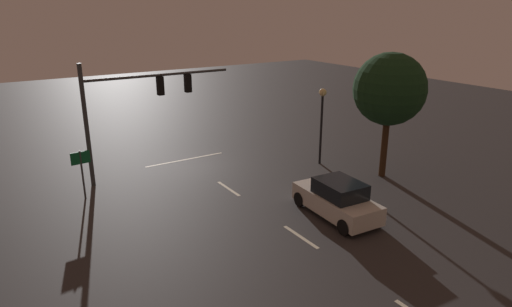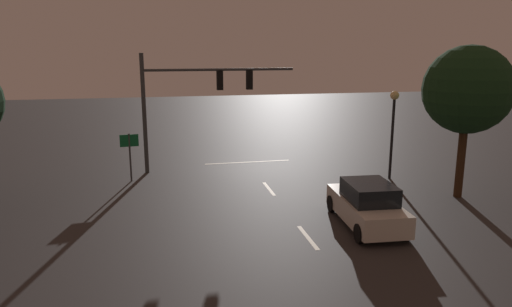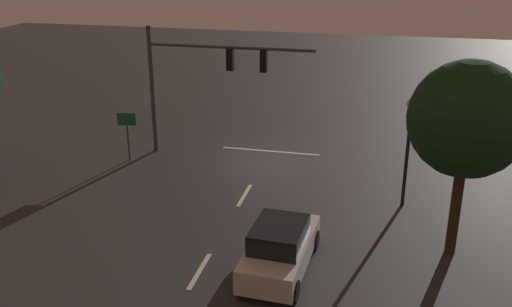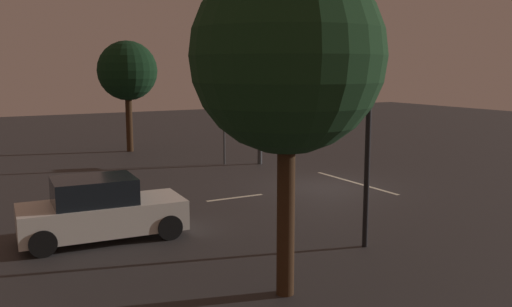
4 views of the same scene
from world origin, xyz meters
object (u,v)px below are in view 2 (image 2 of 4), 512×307
Objects in this scene: traffic_signal_assembly at (195,92)px; tree_left_far at (468,90)px; route_sign at (130,147)px; street_lamp_left_kerb at (393,117)px; car_approaching at (367,205)px.

tree_left_far is at bearing 147.28° from traffic_signal_assembly.
route_sign is (3.40, 1.55, -2.51)m from traffic_signal_assembly.
traffic_signal_assembly is 10.29m from street_lamp_left_kerb.
traffic_signal_assembly is 1.82× the size of car_approaching.
street_lamp_left_kerb is (-3.94, -5.81, 2.38)m from car_approaching.
tree_left_far is (-14.51, 5.59, 3.03)m from route_sign.
car_approaching is at bearing 138.35° from route_sign.
route_sign reaches higher than car_approaching.
route_sign is 0.36× the size of tree_left_far.
route_sign is at bearing -41.65° from car_approaching.
car_approaching is 1.83× the size of route_sign.
traffic_signal_assembly is 3.34× the size of route_sign.
traffic_signal_assembly is 4.51m from route_sign.
street_lamp_left_kerb reaches higher than route_sign.
route_sign is at bearing -9.58° from street_lamp_left_kerb.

